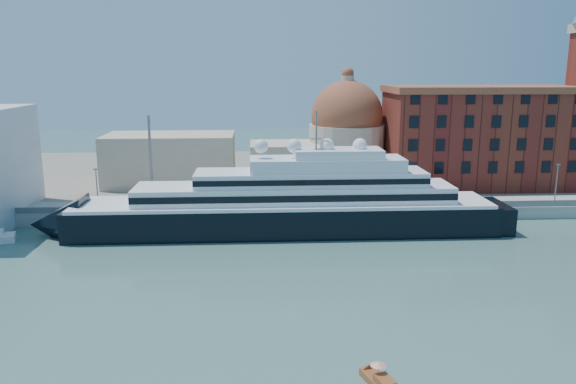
{
  "coord_description": "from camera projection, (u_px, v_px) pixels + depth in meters",
  "views": [
    {
      "loc": [
        0.3,
        -75.12,
        29.39
      ],
      "look_at": [
        5.66,
        18.0,
        8.62
      ],
      "focal_mm": 35.0,
      "sensor_mm": 36.0,
      "label": 1
    }
  ],
  "objects": [
    {
      "name": "warehouse",
      "position": [
        479.0,
        136.0,
        130.16
      ],
      "size": [
        43.0,
        19.0,
        23.25
      ],
      "color": "maroon",
      "rests_on": "land"
    },
    {
      "name": "land",
      "position": [
        255.0,
        174.0,
        152.44
      ],
      "size": [
        260.0,
        72.0,
        2.0
      ],
      "primitive_type": "cube",
      "color": "slate",
      "rests_on": "ground"
    },
    {
      "name": "quay",
      "position": [
        255.0,
        211.0,
        112.43
      ],
      "size": [
        180.0,
        10.0,
        2.5
      ],
      "primitive_type": "cube",
      "color": "gray",
      "rests_on": "ground"
    },
    {
      "name": "superyacht",
      "position": [
        270.0,
        209.0,
        101.17
      ],
      "size": [
        85.98,
        11.92,
        25.7
      ],
      "color": "black",
      "rests_on": "ground"
    },
    {
      "name": "water_taxi",
      "position": [
        381.0,
        382.0,
        52.53
      ],
      "size": [
        3.15,
        5.43,
        2.45
      ],
      "rotation": [
        0.0,
        0.0,
        0.3
      ],
      "color": "brown",
      "rests_on": "ground"
    },
    {
      "name": "church",
      "position": [
        282.0,
        147.0,
        133.8
      ],
      "size": [
        66.0,
        18.0,
        25.5
      ],
      "color": "beige",
      "rests_on": "land"
    },
    {
      "name": "quay_fence",
      "position": [
        255.0,
        207.0,
        107.64
      ],
      "size": [
        180.0,
        0.1,
        1.2
      ],
      "primitive_type": "cube",
      "color": "slate",
      "rests_on": "quay"
    },
    {
      "name": "ground",
      "position": [
        256.0,
        279.0,
        79.57
      ],
      "size": [
        400.0,
        400.0,
        0.0
      ],
      "primitive_type": "plane",
      "color": "#335853",
      "rests_on": "ground"
    },
    {
      "name": "lamp_posts",
      "position": [
        189.0,
        171.0,
        108.16
      ],
      "size": [
        120.8,
        2.4,
        18.0
      ],
      "color": "slate",
      "rests_on": "quay"
    }
  ]
}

